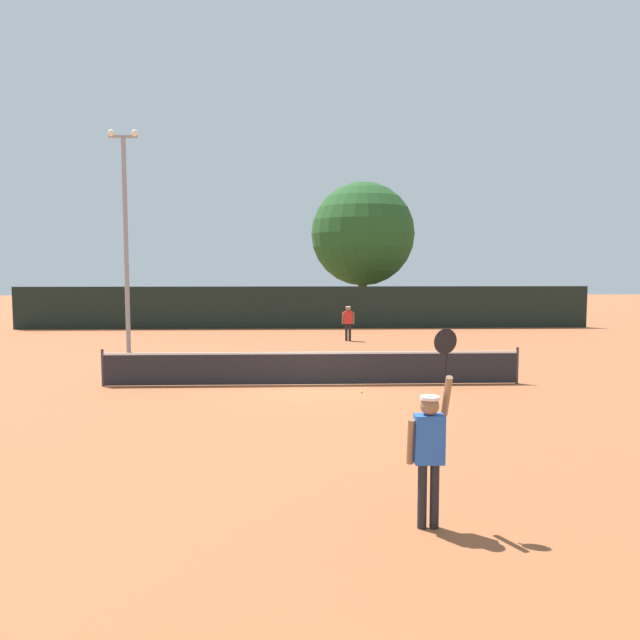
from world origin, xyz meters
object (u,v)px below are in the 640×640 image
Objects in this scene: player_receiving at (348,320)px; parked_car_mid at (453,306)px; tennis_ball at (361,392)px; player_serving at (430,441)px; parked_car_near at (393,307)px; light_pole at (126,228)px; large_tree at (363,234)px.

parked_car_mid is at bearing -121.73° from player_receiving.
player_receiving is at bearing 86.94° from tennis_ball.
parked_car_mid reaches higher than player_receiving.
player_receiving is 23.63× the size of tennis_ball.
player_receiving is (0.68, 20.67, -0.18)m from player_serving.
player_receiving is 13.40m from parked_car_near.
light_pole reaches higher than parked_car_mid.
parked_car_near is 4.36m from parked_car_mid.
parked_car_near is (2.19, 1.08, -4.78)m from large_tree.
parked_car_mid is (6.48, 1.90, -4.78)m from large_tree.
light_pole reaches higher than parked_car_near.
player_serving is 0.29× the size of large_tree.
parked_car_mid is (9.07, 34.23, -0.38)m from player_serving.
tennis_ball is 0.02× the size of parked_car_near.
player_receiving is at bearing -124.44° from parked_car_mid.
player_serving is 38.20× the size of tennis_ball.
light_pole reaches higher than tennis_ball.
player_serving is 0.61× the size of parked_car_mid.
player_serving is 0.30× the size of light_pole.
player_receiving is at bearing -99.31° from large_tree.
light_pole is at bearing 116.32° from player_serving.
player_serving is at bearing -107.55° from parked_car_mid.
large_tree is (2.55, 23.64, 5.52)m from tennis_ball.
light_pole is 2.04× the size of parked_car_mid.
large_tree is 5.37m from parked_car_near.
tennis_ball is (0.04, 8.70, -1.12)m from player_serving.
parked_car_near is at bearing 81.85° from player_serving.
parked_car_near is at bearing 79.13° from tennis_ball.
large_tree is at bearing -99.31° from player_receiving.
player_serving is at bearing -90.26° from tennis_ball.
tennis_ball is 27.10m from parked_car_mid.
large_tree reaches higher than player_serving.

